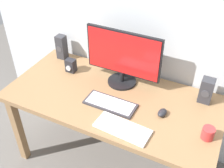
{
  "coord_description": "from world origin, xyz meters",
  "views": [
    {
      "loc": [
        0.69,
        -1.41,
        2.09
      ],
      "look_at": [
        -0.0,
        0.0,
        0.88
      ],
      "focal_mm": 43.76,
      "sensor_mm": 36.0,
      "label": 1
    }
  ],
  "objects_px": {
    "audio_controller": "(71,66)",
    "monitor": "(123,57)",
    "speaker_left": "(62,47)",
    "mouse": "(162,113)",
    "keyboard_primary": "(110,104)",
    "coffee_mug": "(208,133)",
    "speaker_right": "(206,91)",
    "desk": "(112,105)",
    "keyboard_secondary": "(122,128)"
  },
  "relations": [
    {
      "from": "audio_controller",
      "to": "monitor",
      "type": "bearing_deg",
      "value": 7.11
    },
    {
      "from": "speaker_left",
      "to": "mouse",
      "type": "bearing_deg",
      "value": -17.11
    },
    {
      "from": "monitor",
      "to": "audio_controller",
      "type": "distance_m",
      "value": 0.49
    },
    {
      "from": "speaker_left",
      "to": "audio_controller",
      "type": "bearing_deg",
      "value": -38.64
    },
    {
      "from": "keyboard_primary",
      "to": "coffee_mug",
      "type": "relative_size",
      "value": 4.56
    },
    {
      "from": "monitor",
      "to": "speaker_right",
      "type": "distance_m",
      "value": 0.66
    },
    {
      "from": "speaker_right",
      "to": "coffee_mug",
      "type": "bearing_deg",
      "value": -76.06
    },
    {
      "from": "speaker_left",
      "to": "coffee_mug",
      "type": "relative_size",
      "value": 2.61
    },
    {
      "from": "speaker_right",
      "to": "desk",
      "type": "bearing_deg",
      "value": -157.65
    },
    {
      "from": "monitor",
      "to": "speaker_left",
      "type": "bearing_deg",
      "value": 171.63
    },
    {
      "from": "monitor",
      "to": "mouse",
      "type": "relative_size",
      "value": 6.88
    },
    {
      "from": "keyboard_secondary",
      "to": "mouse",
      "type": "relative_size",
      "value": 4.39
    },
    {
      "from": "monitor",
      "to": "speaker_left",
      "type": "relative_size",
      "value": 2.74
    },
    {
      "from": "keyboard_secondary",
      "to": "keyboard_primary",
      "type": "bearing_deg",
      "value": 134.68
    },
    {
      "from": "coffee_mug",
      "to": "mouse",
      "type": "bearing_deg",
      "value": 166.73
    },
    {
      "from": "desk",
      "to": "speaker_left",
      "type": "bearing_deg",
      "value": 155.26
    },
    {
      "from": "monitor",
      "to": "speaker_left",
      "type": "height_order",
      "value": "monitor"
    },
    {
      "from": "monitor",
      "to": "keyboard_secondary",
      "type": "relative_size",
      "value": 1.57
    },
    {
      "from": "monitor",
      "to": "speaker_left",
      "type": "distance_m",
      "value": 0.66
    },
    {
      "from": "keyboard_primary",
      "to": "coffee_mug",
      "type": "height_order",
      "value": "coffee_mug"
    },
    {
      "from": "monitor",
      "to": "coffee_mug",
      "type": "height_order",
      "value": "monitor"
    },
    {
      "from": "desk",
      "to": "coffee_mug",
      "type": "relative_size",
      "value": 19.34
    },
    {
      "from": "mouse",
      "to": "speaker_right",
      "type": "relative_size",
      "value": 0.45
    },
    {
      "from": "desk",
      "to": "speaker_left",
      "type": "relative_size",
      "value": 7.4
    },
    {
      "from": "desk",
      "to": "coffee_mug",
      "type": "distance_m",
      "value": 0.73
    },
    {
      "from": "speaker_right",
      "to": "coffee_mug",
      "type": "height_order",
      "value": "speaker_right"
    },
    {
      "from": "audio_controller",
      "to": "coffee_mug",
      "type": "height_order",
      "value": "audio_controller"
    },
    {
      "from": "mouse",
      "to": "audio_controller",
      "type": "distance_m",
      "value": 0.88
    },
    {
      "from": "keyboard_primary",
      "to": "audio_controller",
      "type": "height_order",
      "value": "audio_controller"
    },
    {
      "from": "keyboard_primary",
      "to": "speaker_right",
      "type": "height_order",
      "value": "speaker_right"
    },
    {
      "from": "keyboard_primary",
      "to": "audio_controller",
      "type": "xyz_separation_m",
      "value": [
        -0.49,
        0.24,
        0.05
      ]
    },
    {
      "from": "keyboard_secondary",
      "to": "monitor",
      "type": "bearing_deg",
      "value": 114.44
    },
    {
      "from": "keyboard_primary",
      "to": "speaker_left",
      "type": "height_order",
      "value": "speaker_left"
    },
    {
      "from": "monitor",
      "to": "keyboard_primary",
      "type": "distance_m",
      "value": 0.37
    },
    {
      "from": "desk",
      "to": "keyboard_primary",
      "type": "xyz_separation_m",
      "value": [
        0.03,
        -0.09,
        0.1
      ]
    },
    {
      "from": "monitor",
      "to": "keyboard_secondary",
      "type": "bearing_deg",
      "value": -65.56
    },
    {
      "from": "keyboard_secondary",
      "to": "audio_controller",
      "type": "height_order",
      "value": "audio_controller"
    },
    {
      "from": "keyboard_secondary",
      "to": "mouse",
      "type": "distance_m",
      "value": 0.31
    },
    {
      "from": "keyboard_secondary",
      "to": "speaker_left",
      "type": "relative_size",
      "value": 1.74
    },
    {
      "from": "speaker_right",
      "to": "coffee_mug",
      "type": "relative_size",
      "value": 2.29
    },
    {
      "from": "speaker_left",
      "to": "coffee_mug",
      "type": "distance_m",
      "value": 1.43
    },
    {
      "from": "audio_controller",
      "to": "coffee_mug",
      "type": "distance_m",
      "value": 1.21
    },
    {
      "from": "mouse",
      "to": "speaker_left",
      "type": "bearing_deg",
      "value": 170.03
    },
    {
      "from": "audio_controller",
      "to": "coffee_mug",
      "type": "xyz_separation_m",
      "value": [
        1.18,
        -0.25,
        -0.01
      ]
    },
    {
      "from": "speaker_left",
      "to": "coffee_mug",
      "type": "height_order",
      "value": "speaker_left"
    },
    {
      "from": "desk",
      "to": "coffee_mug",
      "type": "xyz_separation_m",
      "value": [
        0.72,
        -0.1,
        0.13
      ]
    },
    {
      "from": "speaker_right",
      "to": "speaker_left",
      "type": "height_order",
      "value": "speaker_left"
    },
    {
      "from": "coffee_mug",
      "to": "speaker_right",
      "type": "bearing_deg",
      "value": 103.94
    },
    {
      "from": "keyboard_secondary",
      "to": "coffee_mug",
      "type": "height_order",
      "value": "coffee_mug"
    },
    {
      "from": "keyboard_primary",
      "to": "coffee_mug",
      "type": "distance_m",
      "value": 0.69
    }
  ]
}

